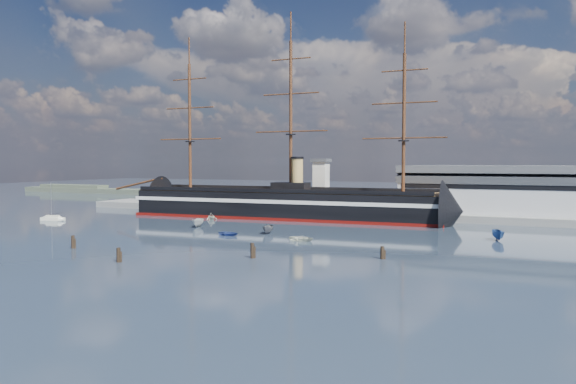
% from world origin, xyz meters
% --- Properties ---
extents(ground, '(600.00, 600.00, 0.00)m').
position_xyz_m(ground, '(0.00, 40.00, 0.00)').
color(ground, '#2A3743').
rests_on(ground, ground).
extents(quay, '(180.00, 18.00, 2.00)m').
position_xyz_m(quay, '(10.00, 76.00, 0.00)').
color(quay, slate).
rests_on(quay, ground).
extents(warehouse, '(63.00, 21.00, 11.60)m').
position_xyz_m(warehouse, '(58.00, 80.00, 7.98)').
color(warehouse, '#B7BABC').
rests_on(warehouse, ground).
extents(quay_tower, '(5.00, 5.00, 15.00)m').
position_xyz_m(quay_tower, '(3.00, 73.00, 9.75)').
color(quay_tower, silver).
rests_on(quay_tower, ground).
extents(shoreline, '(120.00, 10.00, 4.00)m').
position_xyz_m(shoreline, '(-139.23, 135.00, 1.45)').
color(shoreline, '#3F4C38').
rests_on(shoreline, ground).
extents(warship, '(113.31, 21.24, 53.94)m').
position_xyz_m(warship, '(-4.85, 60.00, 4.04)').
color(warship, black).
rests_on(warship, ground).
extents(sailboat, '(6.75, 3.39, 10.38)m').
position_xyz_m(sailboat, '(-57.98, 27.58, 0.66)').
color(sailboat, silver).
rests_on(sailboat, ground).
extents(motorboat_a, '(6.92, 4.17, 2.60)m').
position_xyz_m(motorboat_a, '(-13.36, 31.60, 0.00)').
color(motorboat_a, silver).
rests_on(motorboat_a, ground).
extents(motorboat_b, '(1.59, 3.15, 1.41)m').
position_xyz_m(motorboat_b, '(1.70, 20.99, 0.00)').
color(motorboat_b, '#2E438A').
rests_on(motorboat_b, ground).
extents(motorboat_c, '(6.16, 3.20, 2.35)m').
position_xyz_m(motorboat_c, '(8.05, 27.44, 0.00)').
color(motorboat_c, slate).
rests_on(motorboat_c, ground).
extents(motorboat_d, '(4.88, 6.23, 2.10)m').
position_xyz_m(motorboat_d, '(-19.73, 47.64, 0.00)').
color(motorboat_d, silver).
rests_on(motorboat_d, ground).
extents(motorboat_e, '(1.57, 3.39, 1.54)m').
position_xyz_m(motorboat_e, '(19.48, 19.92, 0.00)').
color(motorboat_e, silver).
rests_on(motorboat_e, ground).
extents(motorboat_f, '(7.04, 3.98, 2.66)m').
position_xyz_m(motorboat_f, '(55.83, 37.54, 0.00)').
color(motorboat_f, '#2A4B87').
rests_on(motorboat_f, ground).
extents(piling_near_left, '(0.64, 0.64, 3.12)m').
position_xyz_m(piling_near_left, '(-15.34, -6.85, 0.00)').
color(piling_near_left, black).
rests_on(piling_near_left, ground).
extents(piling_near_mid, '(0.64, 0.64, 3.05)m').
position_xyz_m(piling_near_mid, '(2.34, -14.56, 0.00)').
color(piling_near_mid, black).
rests_on(piling_near_mid, ground).
extents(piling_near_right, '(0.64, 0.64, 3.27)m').
position_xyz_m(piling_near_right, '(20.07, -2.28, 0.00)').
color(piling_near_right, black).
rests_on(piling_near_right, ground).
extents(piling_far_right, '(0.64, 0.64, 2.83)m').
position_xyz_m(piling_far_right, '(40.05, 5.95, 0.00)').
color(piling_far_right, black).
rests_on(piling_far_right, ground).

